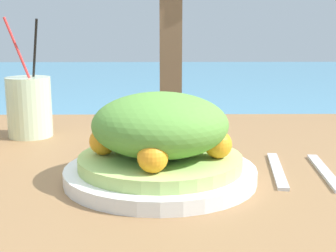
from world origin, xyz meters
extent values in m
cube|color=olive|center=(0.00, 0.00, 0.68)|extent=(1.24, 0.92, 0.04)
cube|color=brown|center=(0.00, 0.78, 0.53)|extent=(0.07, 0.07, 1.05)
cube|color=teal|center=(0.00, 3.28, 0.24)|extent=(12.00, 4.00, 0.48)
cylinder|color=silver|center=(-0.03, -0.07, 0.71)|extent=(0.28, 0.28, 0.02)
cylinder|color=#A8C66B|center=(-0.03, -0.07, 0.73)|extent=(0.24, 0.24, 0.02)
ellipsoid|color=#568E38|center=(-0.03, -0.07, 0.79)|extent=(0.20, 0.20, 0.09)
sphere|color=orange|center=(0.05, -0.09, 0.76)|extent=(0.04, 0.04, 0.04)
sphere|color=orange|center=(-0.05, 0.01, 0.76)|extent=(0.04, 0.04, 0.04)
sphere|color=orange|center=(-0.11, -0.06, 0.76)|extent=(0.04, 0.04, 0.04)
sphere|color=orange|center=(-0.04, -0.15, 0.76)|extent=(0.04, 0.04, 0.04)
cylinder|color=beige|center=(-0.30, 0.22, 0.76)|extent=(0.09, 0.09, 0.12)
cylinder|color=black|center=(-0.29, 0.22, 0.84)|extent=(0.05, 0.08, 0.21)
cylinder|color=red|center=(-0.30, 0.20, 0.84)|extent=(0.08, 0.02, 0.21)
cube|color=silver|center=(0.15, -0.03, 0.71)|extent=(0.04, 0.18, 0.00)
cube|color=silver|center=(0.22, -0.04, 0.71)|extent=(0.03, 0.18, 0.00)
camera|label=1|loc=(-0.03, -0.72, 0.92)|focal=50.00mm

